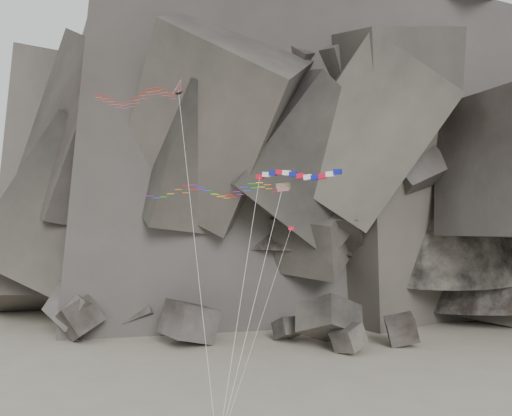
# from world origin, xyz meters

# --- Properties ---
(headland) EXTENTS (110.00, 70.00, 84.00)m
(headland) POSITION_xyz_m (0.00, 70.00, 42.00)
(headland) COLOR #504941
(headland) RESTS_ON ground
(boulder_field) EXTENTS (58.48, 14.67, 9.36)m
(boulder_field) POSITION_xyz_m (-10.76, 32.99, 2.35)
(boulder_field) COLOR #47423F
(boulder_field) RESTS_ON ground
(delta_kite) EXTENTS (15.89, 11.26, 30.91)m
(delta_kite) POSITION_xyz_m (-10.25, 4.48, 30.95)
(delta_kite) COLOR red
(delta_kite) RESTS_ON ground
(banner_kite) EXTENTS (9.42, 9.36, 21.73)m
(banner_kite) POSITION_xyz_m (6.36, 1.28, 22.53)
(banner_kite) COLOR red
(banner_kite) RESTS_ON ground
(parafoil_kite) EXTENTS (14.12, 9.27, 20.61)m
(parafoil_kite) POSITION_xyz_m (-1.82, 2.65, 21.42)
(parafoil_kite) COLOR gold
(parafoil_kite) RESTS_ON ground
(pennant_kite) EXTENTS (4.99, 11.40, 16.57)m
(pennant_kite) POSITION_xyz_m (4.56, 2.61, 14.28)
(pennant_kite) COLOR red
(pennant_kite) RESTS_ON ground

